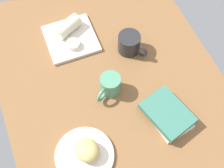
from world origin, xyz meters
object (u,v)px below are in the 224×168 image
square_plate (71,39)px  coffee_mug (110,85)px  breakfast_wrap (68,27)px  book_stack (168,115)px  sauce_cup (73,44)px  scone_pastry (87,150)px  second_mug (130,43)px  round_plate (84,155)px

square_plate → coffee_mug: size_ratio=1.84×
breakfast_wrap → book_stack: 58.28cm
sauce_cup → breakfast_wrap: size_ratio=0.48×
square_plate → coffee_mug: 31.24cm
square_plate → coffee_mug: (30.28, 6.74, 3.66)cm
scone_pastry → second_mug: 49.62cm
square_plate → sauce_cup: 5.32cm
sauce_cup → book_stack: book_stack is taller
breakfast_wrap → coffee_mug: 34.78cm
breakfast_wrap → book_stack: (53.62, 22.76, -1.95)cm
breakfast_wrap → round_plate: bearing=140.7°
sauce_cup → second_mug: second_mug is taller
round_plate → scone_pastry: size_ratio=2.26×
round_plate → breakfast_wrap: 57.63cm
coffee_mug → second_mug: second_mug is taller
square_plate → breakfast_wrap: breakfast_wrap is taller
breakfast_wrap → coffee_mug: (34.17, 6.46, -0.15)cm
square_plate → second_mug: (14.63, 22.12, 3.77)cm
breakfast_wrap → scone_pastry: bearing=142.0°
square_plate → sauce_cup: bearing=-4.2°
second_mug → square_plate: bearing=-123.5°
round_plate → breakfast_wrap: (-56.17, 12.28, 3.92)cm
book_stack → coffee_mug: coffee_mug is taller
book_stack → breakfast_wrap: bearing=-157.0°
scone_pastry → second_mug: bearing=138.7°
sauce_cup → second_mug: bearing=66.5°
breakfast_wrap → second_mug: 28.64cm
square_plate → scone_pastry: bearing=-11.6°
coffee_mug → book_stack: bearing=40.0°
round_plate → scone_pastry: scone_pastry is taller
book_stack → coffee_mug: (-19.45, -16.30, 1.79)cm
second_mug → breakfast_wrap: bearing=-130.3°
round_plate → coffee_mug: size_ratio=1.85×
coffee_mug → scone_pastry: bearing=-38.7°
scone_pastry → square_plate: 53.12cm
breakfast_wrap → second_mug: size_ratio=0.91×
round_plate → scone_pastry: (-0.35, 1.38, 3.78)cm
breakfast_wrap → second_mug: bearing=-157.3°
coffee_mug → second_mug: (-15.64, 15.38, 0.11)cm
scone_pastry → breakfast_wrap: 56.87cm
scone_pastry → book_stack: bearing=93.7°
second_mug → sauce_cup: bearing=-113.5°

